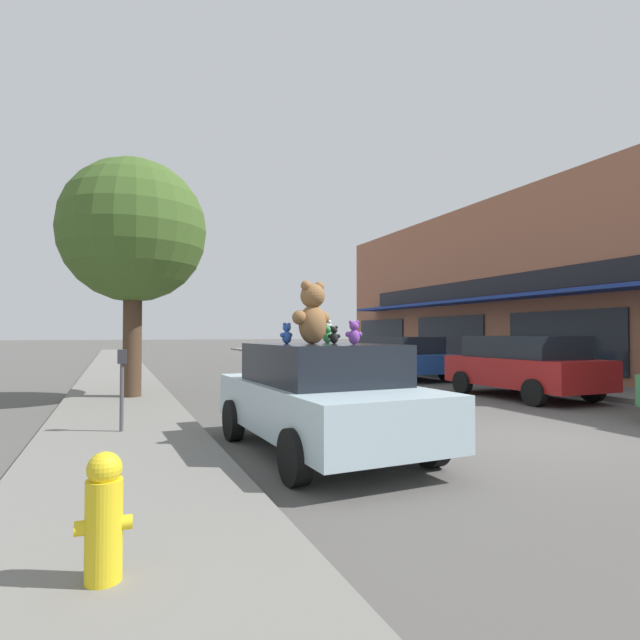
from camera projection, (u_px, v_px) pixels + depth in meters
The scene contains 15 objects.
ground_plane at pixel (541, 439), 7.82m from camera, with size 260.00×260.00×0.00m, color #514F4C.
sidewalk_near at pixel (126, 477), 5.50m from camera, with size 2.42×90.00×0.13m.
plush_art_car at pixel (321, 395), 6.96m from camera, with size 2.15×4.16×1.51m.
teddy_bear_giant at pixel (312, 314), 6.90m from camera, with size 0.66×0.48×0.87m.
teddy_bear_black at pixel (334, 335), 7.19m from camera, with size 0.19×0.15×0.26m.
teddy_bear_cream at pixel (310, 336), 8.02m from camera, with size 0.17×0.11×0.23m.
teddy_bear_blue at pixel (287, 334), 6.95m from camera, with size 0.22×0.17×0.30m.
teddy_bear_green at pixel (328, 335), 7.58m from camera, with size 0.20×0.14×0.27m.
teddy_bear_purple at pixel (354, 333), 6.68m from camera, with size 0.24×0.16×0.32m.
teddy_bear_white at pixel (327, 332), 7.74m from camera, with size 0.20×0.27×0.35m.
parked_car_far_center at pixel (523, 364), 12.81m from camera, with size 2.04×4.05×1.59m.
parked_car_far_right at pixel (400, 356), 18.36m from camera, with size 2.13×4.63×1.53m.
street_tree at pixel (133, 232), 12.12m from camera, with size 3.47×3.47×5.76m.
fire_hydrant at pixel (104, 516), 3.07m from camera, with size 0.33×0.22×0.79m.
parking_meter at pixel (122, 379), 7.77m from camera, with size 0.14×0.10×1.27m.
Camera 1 is at (-6.22, -5.94, 1.66)m, focal length 28.00 mm.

